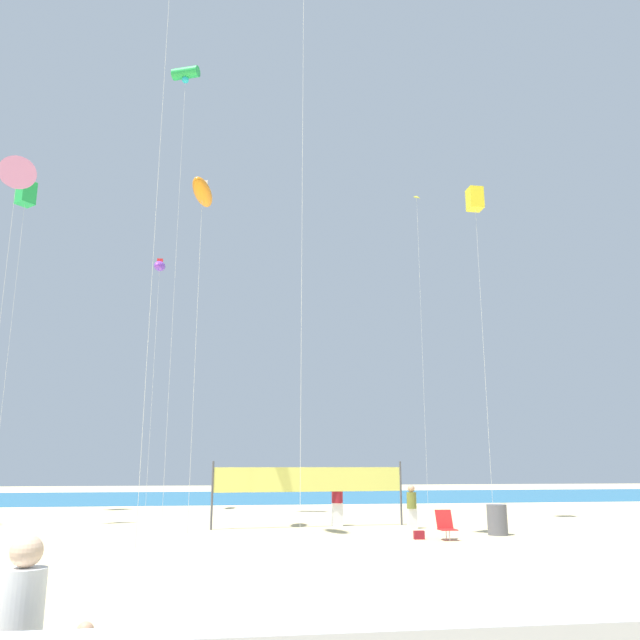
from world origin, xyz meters
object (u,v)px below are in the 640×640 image
(volleyball_net, at_px, (310,482))
(kite_yellow_box, at_px, (475,200))
(beach_handbag, at_px, (419,535))
(kite_violet_inflatable, at_px, (160,267))
(mother_figure, at_px, (19,629))
(kite_yellow_diamond, at_px, (418,222))
(kite_green_box, at_px, (26,194))
(kite_pink_delta, at_px, (17,175))
(kite_green_tube, at_px, (186,75))
(beachgoer_olive_shirt, at_px, (412,505))
(folding_beach_chair, at_px, (446,524))
(kite_orange_inflatable, at_px, (203,193))
(trash_barrel, at_px, (497,520))
(beachgoer_maroon_shirt, at_px, (337,499))

(volleyball_net, distance_m, kite_yellow_box, 14.47)
(beach_handbag, height_order, kite_violet_inflatable, kite_violet_inflatable)
(beach_handbag, xyz_separation_m, kite_violet_inflatable, (-9.77, 13.34, 12.50))
(mother_figure, distance_m, kite_yellow_diamond, 34.52)
(kite_green_box, distance_m, kite_violet_inflatable, 7.72)
(mother_figure, distance_m, volleyball_net, 19.00)
(kite_pink_delta, bearing_deg, kite_green_tube, 30.98)
(beachgoer_olive_shirt, distance_m, folding_beach_chair, 3.62)
(mother_figure, distance_m, beach_handbag, 15.97)
(kite_yellow_box, distance_m, kite_violet_inflatable, 16.68)
(volleyball_net, distance_m, kite_orange_inflatable, 11.77)
(mother_figure, bearing_deg, kite_pink_delta, 88.87)
(kite_green_tube, relative_size, kite_pink_delta, 1.51)
(beach_handbag, bearing_deg, kite_green_tube, 134.82)
(folding_beach_chair, distance_m, kite_green_tube, 24.39)
(kite_orange_inflatable, bearing_deg, beach_handbag, -22.00)
(volleyball_net, xyz_separation_m, kite_green_tube, (-5.74, 4.19, 19.54))
(folding_beach_chair, bearing_deg, kite_orange_inflatable, -175.58)
(volleyball_net, relative_size, kite_yellow_diamond, 0.41)
(folding_beach_chair, relative_size, trash_barrel, 0.91)
(beachgoer_maroon_shirt, height_order, kite_yellow_diamond, kite_yellow_diamond)
(trash_barrel, height_order, volleyball_net, volleyball_net)
(kite_green_box, bearing_deg, folding_beach_chair, -36.30)
(mother_figure, distance_m, beachgoer_olive_shirt, 19.26)
(kite_pink_delta, height_order, kite_yellow_diamond, kite_yellow_diamond)
(mother_figure, height_order, kite_pink_delta, kite_pink_delta)
(kite_yellow_box, height_order, kite_violet_inflatable, kite_yellow_box)
(kite_orange_inflatable, height_order, kite_yellow_diamond, kite_yellow_diamond)
(mother_figure, bearing_deg, volleyball_net, 53.65)
(beachgoer_maroon_shirt, distance_m, folding_beach_chair, 5.66)
(mother_figure, xyz_separation_m, beachgoer_maroon_shirt, (6.15, 18.63, 0.10))
(trash_barrel, height_order, kite_yellow_box, kite_yellow_box)
(beachgoer_maroon_shirt, bearing_deg, beachgoer_olive_shirt, 74.48)
(trash_barrel, bearing_deg, folding_beach_chair, -154.12)
(mother_figure, bearing_deg, trash_barrel, 32.63)
(beach_handbag, distance_m, kite_pink_delta, 20.50)
(beachgoer_maroon_shirt, bearing_deg, beach_handbag, 34.13)
(beachgoer_olive_shirt, bearing_deg, kite_pink_delta, -47.71)
(volleyball_net, distance_m, kite_yellow_diamond, 19.32)
(kite_yellow_box, relative_size, kite_violet_inflatable, 1.10)
(beachgoer_maroon_shirt, bearing_deg, kite_pink_delta, -76.64)
(kite_yellow_box, xyz_separation_m, kite_pink_delta, (-19.40, -0.27, -0.35))
(volleyball_net, relative_size, kite_green_box, 0.44)
(kite_green_box, height_order, kite_pink_delta, kite_green_box)
(folding_beach_chair, height_order, kite_green_box, kite_green_box)
(kite_green_box, xyz_separation_m, kite_violet_inflatable, (6.90, 0.80, -3.37))
(volleyball_net, xyz_separation_m, kite_violet_inflatable, (-6.95, 8.91, 11.01))
(mother_figure, xyz_separation_m, trash_barrel, (10.82, 14.64, -0.40))
(beachgoer_olive_shirt, bearing_deg, kite_yellow_box, 163.97)
(mother_figure, relative_size, kite_green_box, 0.10)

